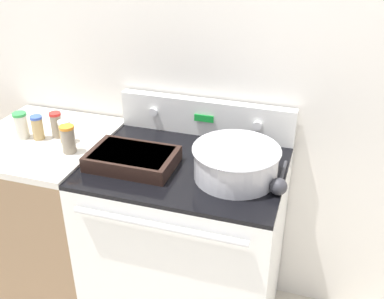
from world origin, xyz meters
TOP-DOWN VIEW (x-y plane):
  - kitchen_wall at (0.00, 0.66)m, footprint 8.00×0.05m
  - stove_range at (0.00, 0.31)m, footprint 0.82×0.66m
  - control_panel at (0.00, 0.60)m, footprint 0.82×0.07m
  - side_counter at (-0.70, 0.31)m, footprint 0.59×0.63m
  - mixing_bowl at (0.22, 0.27)m, footprint 0.34×0.34m
  - casserole_dish at (-0.20, 0.23)m, footprint 0.35×0.23m
  - ladle at (0.39, 0.22)m, footprint 0.07×0.27m
  - spice_jar_orange_cap at (-0.50, 0.24)m, footprint 0.06×0.06m
  - spice_jar_white_cap at (-0.56, 0.32)m, footprint 0.05×0.05m
  - spice_jar_red_cap at (-0.63, 0.35)m, footprint 0.05×0.05m
  - spice_jar_blue_cap at (-0.70, 0.31)m, footprint 0.05×0.05m
  - spice_jar_green_cap at (-0.77, 0.30)m, footprint 0.06×0.06m

SIDE VIEW (x-z plane):
  - stove_range at x=0.00m, z-range 0.00..0.90m
  - side_counter at x=-0.70m, z-range 0.00..0.92m
  - ladle at x=0.39m, z-range 0.90..0.97m
  - casserole_dish at x=-0.20m, z-range 0.91..0.97m
  - spice_jar_white_cap at x=-0.56m, z-range 0.92..1.02m
  - spice_jar_blue_cap at x=-0.70m, z-range 0.92..1.03m
  - spice_jar_red_cap at x=-0.63m, z-range 0.92..1.04m
  - spice_jar_green_cap at x=-0.77m, z-range 0.92..1.04m
  - mixing_bowl at x=0.22m, z-range 0.91..1.04m
  - spice_jar_orange_cap at x=-0.50m, z-range 0.92..1.04m
  - control_panel at x=0.00m, z-range 0.90..1.07m
  - kitchen_wall at x=0.00m, z-range 0.00..2.50m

